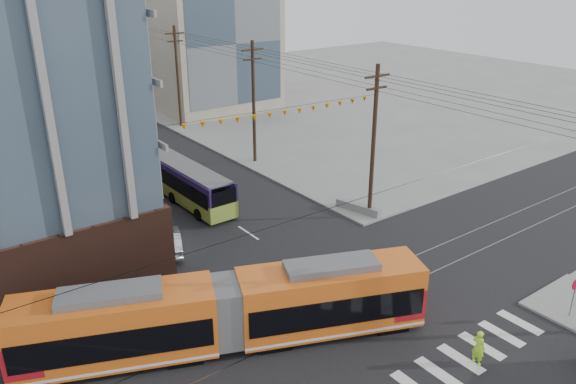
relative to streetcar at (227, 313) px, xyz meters
name	(u,v)px	position (x,y,z in m)	size (l,w,h in m)	color
ground	(401,334)	(7.36, -4.36, -1.85)	(160.00, 160.00, 0.00)	slate
bg_bldg_ne_near	(206,42)	(23.36, 43.64, 6.15)	(14.00, 14.00, 16.00)	gray
bg_bldg_ne_far	(154,34)	(25.36, 63.64, 5.15)	(16.00, 16.00, 14.00)	#8C99A5
utility_pole_far	(125,60)	(15.86, 51.64, 3.65)	(0.30, 0.30, 11.00)	black
streetcar	(227,313)	(0.00, 0.00, 0.00)	(19.24, 2.71, 3.71)	#DA5E19
city_bus	(187,183)	(6.65, 17.04, -0.35)	(2.30, 10.60, 3.00)	#281651
parked_car_silver	(169,241)	(1.90, 10.46, -1.16)	(1.46, 4.20, 1.38)	#AFB8BF
parked_car_white	(154,224)	(2.25, 13.53, -1.23)	(1.74, 4.27, 1.24)	silver
parked_car_grey	(105,196)	(1.39, 20.47, -1.23)	(2.07, 4.49, 1.25)	slate
pedestrian	(478,347)	(8.49, -7.96, -0.97)	(0.65, 0.42, 1.77)	#AAFC29
stop_sign	(573,300)	(15.34, -8.66, -0.74)	(0.68, 0.68, 2.24)	#B20020
jersey_barrier	(358,208)	(15.66, 7.61, -1.49)	(0.81, 3.60, 0.72)	slate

